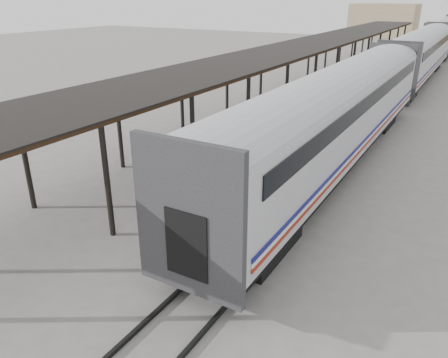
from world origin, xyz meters
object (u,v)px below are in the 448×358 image
porter (184,198)px  luggage_tug (306,106)px  baggage_cart (192,218)px  pedestrian (262,116)px

porter → luggage_tug: bearing=12.6°
baggage_cart → luggage_tug: (-2.42, 17.38, -0.05)m
porter → pedestrian: porter is taller
baggage_cart → porter: size_ratio=1.42×
baggage_cart → luggage_tug: 17.55m
baggage_cart → porter: 1.26m
porter → pedestrian: 13.57m
luggage_tug → pedestrian: pedestrian is taller
luggage_tug → porter: (2.60, -18.03, 1.12)m
porter → pedestrian: size_ratio=0.92×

